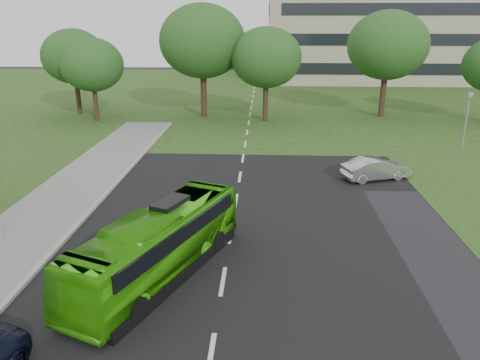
{
  "coord_description": "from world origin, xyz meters",
  "views": [
    {
      "loc": [
        1.38,
        -16.81,
        8.96
      ],
      "look_at": [
        0.28,
        4.76,
        1.6
      ],
      "focal_mm": 35.0,
      "sensor_mm": 36.0,
      "label": 1
    }
  ],
  "objects": [
    {
      "name": "tree_park_a",
      "position": [
        -14.4,
        26.29,
        5.16
      ],
      "size": [
        5.72,
        5.72,
        7.6
      ],
      "color": "black",
      "rests_on": "ground"
    },
    {
      "name": "tree_park_b",
      "position": [
        -4.48,
        28.66,
        7.15
      ],
      "size": [
        8.09,
        8.09,
        10.61
      ],
      "color": "black",
      "rests_on": "ground"
    },
    {
      "name": "sedan",
      "position": [
        8.07,
        10.0,
        0.66
      ],
      "size": [
        4.27,
        2.67,
        1.33
      ],
      "primitive_type": "imported",
      "rotation": [
        0.0,
        0.0,
        1.91
      ],
      "color": "#B5B5BA",
      "rests_on": "ground"
    },
    {
      "name": "bus",
      "position": [
        -2.38,
        -1.63,
        1.24
      ],
      "size": [
        5.32,
        9.03,
        2.48
      ],
      "primitive_type": "imported",
      "rotation": [
        0.0,
        0.0,
        -0.39
      ],
      "color": "#349D0C",
      "rests_on": "ground"
    },
    {
      "name": "tree_park_c",
      "position": [
        1.53,
        27.01,
        5.8
      ],
      "size": [
        6.44,
        6.44,
        8.55
      ],
      "color": "black",
      "rests_on": "ground"
    },
    {
      "name": "ground",
      "position": [
        0.0,
        0.0,
        0.0
      ],
      "size": [
        160.0,
        160.0,
        0.0
      ],
      "primitive_type": "plane",
      "color": "black",
      "rests_on": "ground"
    },
    {
      "name": "tree_park_f",
      "position": [
        -17.34,
        29.59,
        5.66
      ],
      "size": [
        6.23,
        6.23,
        8.32
      ],
      "color": "black",
      "rests_on": "ground"
    },
    {
      "name": "street_surfaces",
      "position": [
        -0.38,
        22.75,
        0.03
      ],
      "size": [
        120.0,
        120.0,
        0.15
      ],
      "color": "black",
      "rests_on": "ground"
    },
    {
      "name": "tree_park_d",
      "position": [
        12.96,
        29.6,
        6.78
      ],
      "size": [
        7.58,
        7.58,
        10.02
      ],
      "color": "black",
      "rests_on": "ground"
    },
    {
      "name": "camera_pole",
      "position": [
        16.0,
        17.29,
        2.69
      ],
      "size": [
        0.36,
        0.32,
        4.16
      ],
      "rotation": [
        0.0,
        0.0,
        -0.06
      ],
      "color": "gray",
      "rests_on": "ground"
    }
  ]
}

